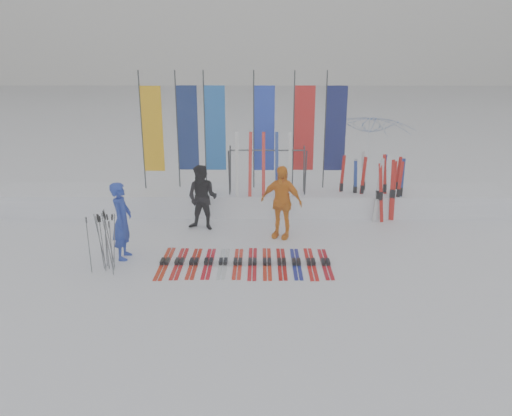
{
  "coord_description": "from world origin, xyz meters",
  "views": [
    {
      "loc": [
        0.29,
        -8.76,
        4.24
      ],
      "look_at": [
        0.2,
        1.6,
        1.0
      ],
      "focal_mm": 35.0,
      "sensor_mm": 36.0,
      "label": 1
    }
  ],
  "objects_px": {
    "person_blue": "(122,221)",
    "ski_rack": "(267,165)",
    "person_yellow": "(281,202)",
    "ski_row": "(245,262)",
    "tent_canopy": "(367,155)",
    "person_black": "(202,198)"
  },
  "relations": [
    {
      "from": "person_blue",
      "to": "ski_rack",
      "type": "xyz_separation_m",
      "value": [
        3.11,
        3.02,
        0.55
      ]
    },
    {
      "from": "person_yellow",
      "to": "ski_rack",
      "type": "relative_size",
      "value": 0.86
    },
    {
      "from": "person_yellow",
      "to": "ski_row",
      "type": "distance_m",
      "value": 1.99
    },
    {
      "from": "ski_row",
      "to": "tent_canopy",
      "type": "bearing_deg",
      "value": 56.62
    },
    {
      "from": "person_black",
      "to": "ski_rack",
      "type": "xyz_separation_m",
      "value": [
        1.61,
        1.17,
        0.57
      ]
    },
    {
      "from": "ski_row",
      "to": "person_black",
      "type": "bearing_deg",
      "value": 117.25
    },
    {
      "from": "person_yellow",
      "to": "ski_rack",
      "type": "xyz_separation_m",
      "value": [
        -0.31,
        1.72,
        0.51
      ]
    },
    {
      "from": "tent_canopy",
      "to": "ski_row",
      "type": "distance_m",
      "value": 6.64
    },
    {
      "from": "ski_rack",
      "to": "ski_row",
      "type": "bearing_deg",
      "value": -98.57
    },
    {
      "from": "person_black",
      "to": "person_yellow",
      "type": "distance_m",
      "value": 2.0
    },
    {
      "from": "person_blue",
      "to": "tent_canopy",
      "type": "xyz_separation_m",
      "value": [
        6.2,
        5.14,
        0.41
      ]
    },
    {
      "from": "ski_row",
      "to": "ski_rack",
      "type": "bearing_deg",
      "value": 81.43
    },
    {
      "from": "ski_rack",
      "to": "person_blue",
      "type": "bearing_deg",
      "value": -135.83
    },
    {
      "from": "person_blue",
      "to": "person_yellow",
      "type": "relative_size",
      "value": 0.96
    },
    {
      "from": "person_black",
      "to": "tent_canopy",
      "type": "xyz_separation_m",
      "value": [
        4.7,
        3.3,
        0.44
      ]
    },
    {
      "from": "person_black",
      "to": "tent_canopy",
      "type": "height_order",
      "value": "tent_canopy"
    },
    {
      "from": "person_blue",
      "to": "ski_row",
      "type": "bearing_deg",
      "value": -95.5
    },
    {
      "from": "person_black",
      "to": "person_yellow",
      "type": "xyz_separation_m",
      "value": [
        1.92,
        -0.55,
        0.06
      ]
    },
    {
      "from": "tent_canopy",
      "to": "ski_rack",
      "type": "height_order",
      "value": "tent_canopy"
    },
    {
      "from": "person_black",
      "to": "ski_rack",
      "type": "distance_m",
      "value": 2.07
    },
    {
      "from": "ski_row",
      "to": "ski_rack",
      "type": "height_order",
      "value": "ski_rack"
    },
    {
      "from": "ski_rack",
      "to": "person_black",
      "type": "bearing_deg",
      "value": -144.04
    }
  ]
}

